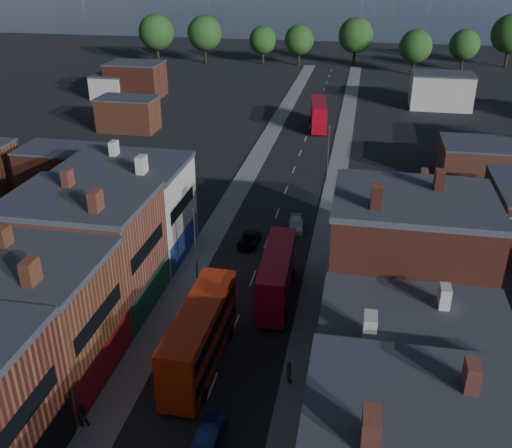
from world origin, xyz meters
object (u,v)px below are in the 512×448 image
at_px(car_1, 208,436).
at_px(ped_1, 82,415).
at_px(car_3, 296,225).
at_px(ped_3, 289,372).
at_px(bus_1, 277,274).
at_px(bus_2, 318,114).
at_px(bus_0, 200,335).
at_px(car_2, 249,240).

height_order(car_1, ped_1, ped_1).
relative_size(car_3, ped_1, 2.38).
bearing_deg(ped_3, ped_1, 102.03).
bearing_deg(ped_3, bus_1, -2.05).
bearing_deg(bus_2, car_3, -95.19).
distance_m(bus_0, car_3, 26.11).
distance_m(bus_1, ped_3, 11.96).
height_order(bus_1, ped_3, bus_1).
relative_size(car_3, ped_3, 2.19).
bearing_deg(car_2, bus_1, -61.26).
height_order(car_1, car_2, car_1).
xyz_separation_m(bus_1, car_1, (-1.67, -18.43, -1.90)).
height_order(bus_2, ped_1, bus_2).
xyz_separation_m(bus_2, car_1, (-0.30, -76.52, -2.00)).
bearing_deg(bus_1, car_1, -97.37).
distance_m(bus_0, ped_1, 10.18).
distance_m(bus_0, car_2, 20.89).
xyz_separation_m(bus_0, bus_2, (3.00, 68.76, -0.17)).
distance_m(car_3, ped_1, 35.13).
bearing_deg(ped_3, bus_2, -12.20).
xyz_separation_m(bus_1, bus_2, (-1.37, 58.09, 0.10)).
relative_size(bus_2, ped_1, 6.67).
xyz_separation_m(bus_0, car_3, (4.33, 25.65, -2.25)).
bearing_deg(car_2, car_3, 50.39).
relative_size(car_1, car_2, 0.94).
bearing_deg(ped_1, bus_0, -150.70).
distance_m(bus_2, ped_1, 77.19).
bearing_deg(bus_2, car_2, -100.90).
relative_size(car_2, ped_3, 2.29).
bearing_deg(car_2, bus_2, 89.93).
xyz_separation_m(bus_2, ped_3, (4.15, -69.63, -1.61)).
distance_m(bus_2, ped_3, 69.77).
bearing_deg(ped_3, car_1, 131.53).
distance_m(bus_0, ped_3, 7.42).
height_order(car_1, car_3, car_1).
height_order(bus_2, car_1, bus_2).
xyz_separation_m(car_1, car_3, (1.63, 33.41, -0.07)).
distance_m(bus_1, car_2, 11.30).
bearing_deg(bus_1, ped_1, -121.90).
distance_m(bus_0, bus_2, 68.83).
height_order(bus_1, car_2, bus_1).
distance_m(bus_2, car_2, 48.16).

